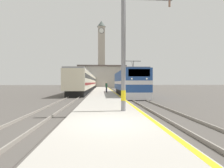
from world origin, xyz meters
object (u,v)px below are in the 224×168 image
at_px(passenger_train, 88,82).
at_px(clock_tower, 101,52).
at_px(catenary_mast, 126,47).
at_px(locomotive_train, 128,83).
at_px(person_on_platform, 106,87).

xyz_separation_m(passenger_train, clock_tower, (3.71, 33.66, 13.79)).
bearing_deg(clock_tower, passenger_train, -96.28).
distance_m(catenary_mast, clock_tower, 71.59).
xyz_separation_m(locomotive_train, passenger_train, (-7.49, 21.49, 0.22)).
bearing_deg(passenger_train, catenary_mast, -82.48).
height_order(locomotive_train, catenary_mast, catenary_mast).
bearing_deg(locomotive_train, person_on_platform, 131.07).
relative_size(locomotive_train, person_on_platform, 8.50).
bearing_deg(locomotive_train, passenger_train, 109.21).
bearing_deg(person_on_platform, clock_tower, 90.74).
bearing_deg(person_on_platform, catenary_mast, -88.47).
xyz_separation_m(locomotive_train, person_on_platform, (-3.12, 3.58, -0.67)).
xyz_separation_m(locomotive_train, catenary_mast, (-2.61, -15.44, 2.10)).
bearing_deg(clock_tower, locomotive_train, -86.08).
height_order(passenger_train, person_on_platform, passenger_train).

